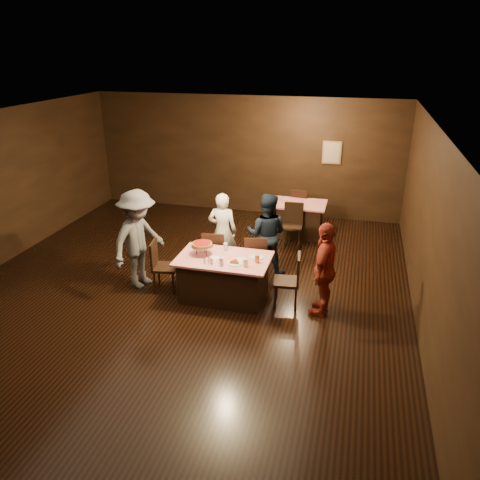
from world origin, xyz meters
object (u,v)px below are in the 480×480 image
at_px(chair_back_near, 292,225).
at_px(glass_front_left, 221,262).
at_px(glass_amber, 257,259).
at_px(plate_empty, 257,257).
at_px(diner_white_jacket, 223,231).
at_px(diner_grey_knit, 138,239).
at_px(pizza_stand, 202,245).
at_px(back_table, 297,219).
at_px(chair_back_far, 300,207).
at_px(main_table, 224,278).
at_px(chair_end_left, 165,266).
at_px(glass_front_right, 246,263).
at_px(chair_end_right, 286,280).
at_px(diner_navy_hoodie, 267,234).
at_px(chair_far_right, 256,258).
at_px(glass_back, 226,247).
at_px(chair_far_left, 215,253).
at_px(diner_red_shirt, 325,269).

relative_size(chair_back_near, glass_front_left, 6.79).
bearing_deg(glass_amber, plate_empty, 104.04).
bearing_deg(glass_amber, diner_white_jacket, 128.70).
distance_m(diner_grey_knit, pizza_stand, 1.21).
xyz_separation_m(back_table, chair_back_far, (0.00, 0.60, 0.09)).
height_order(main_table, back_table, same).
relative_size(diner_grey_knit, pizza_stand, 4.82).
xyz_separation_m(chair_end_left, glass_front_right, (1.55, -0.25, 0.37)).
relative_size(chair_end_right, glass_front_left, 6.79).
xyz_separation_m(diner_navy_hoodie, glass_front_right, (-0.07, -1.38, 0.03)).
height_order(chair_back_near, plate_empty, chair_back_near).
relative_size(chair_back_far, diner_navy_hoodie, 0.59).
height_order(main_table, chair_far_right, chair_far_right).
height_order(glass_front_right, glass_back, same).
bearing_deg(diner_grey_knit, main_table, -74.49).
bearing_deg(chair_end_right, chair_far_left, -123.36).
xyz_separation_m(main_table, diner_white_jacket, (-0.36, 1.15, 0.39)).
distance_m(chair_end_left, glass_amber, 1.74).
bearing_deg(chair_end_left, glass_front_left, -114.63).
bearing_deg(diner_grey_knit, chair_back_near, -25.93).
height_order(glass_front_right, glass_amber, same).
relative_size(main_table, chair_back_near, 1.68).
distance_m(main_table, chair_far_left, 0.85).
xyz_separation_m(back_table, diner_grey_knit, (-2.42, -3.24, 0.53)).
relative_size(diner_navy_hoodie, glass_back, 11.57).
height_order(chair_far_right, diner_red_shirt, diner_red_shirt).
relative_size(back_table, chair_back_far, 1.37).
relative_size(glass_front_right, glass_back, 1.00).
bearing_deg(glass_front_left, chair_far_left, 113.20).
bearing_deg(glass_amber, chair_far_right, 104.04).
distance_m(back_table, glass_amber, 3.39).
xyz_separation_m(chair_end_right, pizza_stand, (-1.50, 0.05, 0.48)).
height_order(chair_end_left, diner_grey_knit, diner_grey_knit).
bearing_deg(chair_end_right, glass_amber, -91.08).
height_order(diner_grey_knit, diner_red_shirt, diner_grey_knit).
xyz_separation_m(plate_empty, glass_back, (-0.60, 0.15, 0.06)).
distance_m(chair_end_left, diner_grey_knit, 0.68).
xyz_separation_m(main_table, diner_navy_hoodie, (0.52, 1.13, 0.42)).
height_order(back_table, chair_back_far, chair_back_far).
bearing_deg(glass_back, chair_end_right, -14.62).
height_order(chair_end_left, chair_end_right, same).
relative_size(chair_far_left, diner_red_shirt, 0.59).
height_order(diner_grey_knit, glass_front_right, diner_grey_knit).
bearing_deg(diner_navy_hoodie, chair_end_left, 35.39).
bearing_deg(chair_end_right, diner_white_jacket, -134.98).
relative_size(diner_navy_hoodie, plate_empty, 6.48).
bearing_deg(plate_empty, pizza_stand, -173.99).
bearing_deg(diner_red_shirt, back_table, -154.30).
bearing_deg(chair_far_right, diner_grey_knit, 7.10).
xyz_separation_m(chair_far_left, glass_front_left, (0.45, -1.05, 0.37)).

